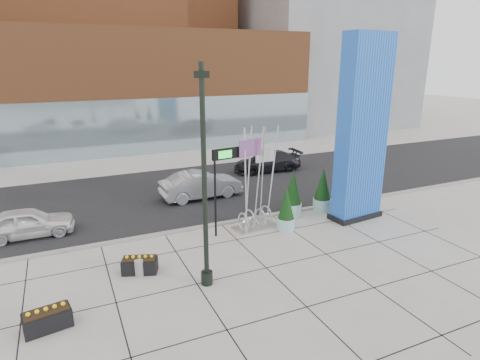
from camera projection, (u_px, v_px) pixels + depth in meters
name	position (u px, v px, depth m)	size (l,w,h in m)	color
ground	(234.00, 262.00, 17.00)	(160.00, 160.00, 0.00)	#9E9991
street_asphalt	(172.00, 194.00, 25.73)	(80.00, 12.00, 0.02)	black
curb_edge	(203.00, 227.00, 20.48)	(80.00, 0.30, 0.12)	gray
tower_podium	(134.00, 89.00, 39.40)	(34.00, 10.00, 11.00)	brown
tower_glass_front	(146.00, 127.00, 36.07)	(34.00, 0.60, 5.00)	#8CA5B2
building_grey_parking	(318.00, 54.00, 52.64)	(20.00, 18.00, 18.00)	slate
blue_pylon	(362.00, 133.00, 20.55)	(2.99, 1.57, 9.57)	#0C45B9
lamp_post	(205.00, 201.00, 14.41)	(0.55, 0.45, 8.19)	black
public_art_sculpture	(256.00, 202.00, 20.21)	(2.45, 1.49, 5.23)	silver
concrete_bollard	(139.00, 268.00, 15.84)	(0.34, 0.34, 0.66)	gray
overhead_street_sign	(229.00, 161.00, 18.78)	(2.03, 0.46, 4.29)	black
round_planter_east	(323.00, 191.00, 22.57)	(1.00, 1.00, 2.50)	#9BCFD1
round_planter_mid	(293.00, 194.00, 21.78)	(1.04, 1.04, 2.59)	#9BCFD1
round_planter_west	(286.00, 210.00, 20.01)	(0.89, 0.89, 2.22)	#9BCFD1
box_planter_north	(140.00, 264.00, 16.11)	(1.53, 1.13, 0.76)	black
box_planter_south	(47.00, 319.00, 12.70)	(1.52, 0.94, 0.78)	black
car_white_west	(28.00, 223.00, 19.26)	(1.69, 4.19, 1.43)	white
car_silver_mid	(201.00, 185.00, 24.76)	(1.76, 5.04, 1.66)	#9D9EA4
car_dark_east	(267.00, 162.00, 30.81)	(2.13, 5.24, 1.52)	black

